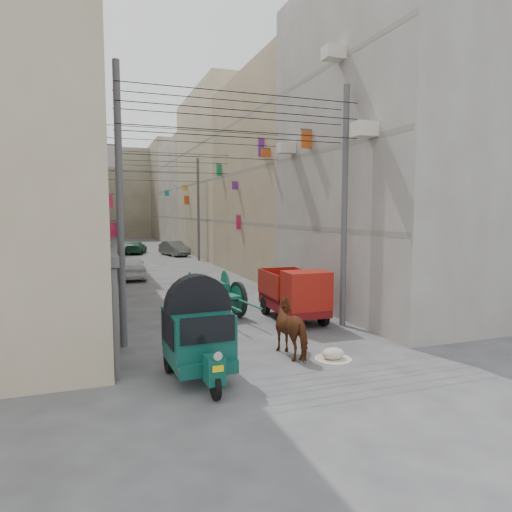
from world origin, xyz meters
name	(u,v)px	position (x,y,z in m)	size (l,w,h in m)	color
ground	(340,414)	(0.00, 0.00, 0.00)	(140.00, 140.00, 0.00)	#434346
building_row_left	(43,180)	(-8.00, 34.13, 6.46)	(8.00, 62.00, 14.00)	#C1B092
building_row_right	(230,184)	(8.00, 34.13, 6.46)	(8.00, 62.00, 14.00)	#A6A19B
end_cap_building	(120,194)	(0.00, 66.00, 6.50)	(22.00, 10.00, 13.00)	tan
shutters_left	(106,276)	(-3.92, 10.38, 1.49)	(0.18, 14.40, 2.88)	#535358
signboards	(165,219)	(-0.01, 21.66, 3.43)	(8.22, 40.52, 5.67)	gold
ac_units	(323,113)	(3.65, 7.67, 7.43)	(0.70, 6.55, 3.35)	beige
utility_poles	(178,209)	(0.00, 17.00, 4.00)	(7.40, 22.20, 8.00)	#505052
overhead_cables	(187,150)	(0.00, 14.40, 6.77)	(7.40, 22.52, 1.12)	black
auto_rickshaw	(198,332)	(-2.13, 2.80, 1.09)	(1.57, 2.66, 1.86)	black
tonga_cart	(223,300)	(0.03, 8.33, 0.68)	(1.53, 3.03, 1.31)	black
mini_truck	(297,297)	(2.31, 6.91, 0.91)	(1.64, 3.44, 1.90)	black
second_cart	(208,286)	(0.21, 11.28, 0.73)	(1.59, 1.42, 1.37)	#155E47
feed_sack	(333,354)	(1.50, 2.92, 0.15)	(0.61, 0.49, 0.30)	beige
horse	(294,328)	(0.69, 3.60, 0.74)	(0.80, 1.76, 1.49)	brown
distant_car_white	(131,267)	(-2.28, 19.67, 0.67)	(1.58, 3.93, 1.34)	white
distant_car_grey	(174,248)	(2.44, 32.62, 0.65)	(1.37, 3.93, 1.29)	#545957
distant_car_green	(136,248)	(-0.57, 35.81, 0.56)	(1.57, 3.86, 1.12)	#1C5234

